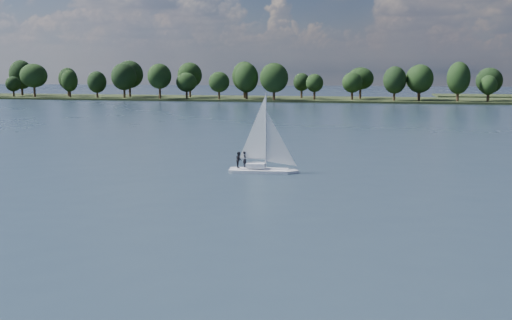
# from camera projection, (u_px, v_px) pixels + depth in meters

# --- Properties ---
(ground) EXTENTS (700.00, 700.00, 0.00)m
(ground) POSITION_uv_depth(u_px,v_px,m) (264.00, 125.00, 122.60)
(ground) COLOR #233342
(ground) RESTS_ON ground
(far_shore) EXTENTS (660.00, 40.00, 1.50)m
(far_shore) POSITION_uv_depth(u_px,v_px,m) (318.00, 100.00, 230.85)
(far_shore) COLOR black
(far_shore) RESTS_ON ground
(sailboat) EXTENTS (7.42, 2.71, 9.56)m
(sailboat) POSITION_uv_depth(u_px,v_px,m) (259.00, 150.00, 65.08)
(sailboat) COLOR white
(sailboat) RESTS_ON ground
(treeline) EXTENTS (562.85, 73.92, 17.94)m
(treeline) POSITION_uv_depth(u_px,v_px,m) (294.00, 80.00, 227.29)
(treeline) COLOR black
(treeline) RESTS_ON ground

